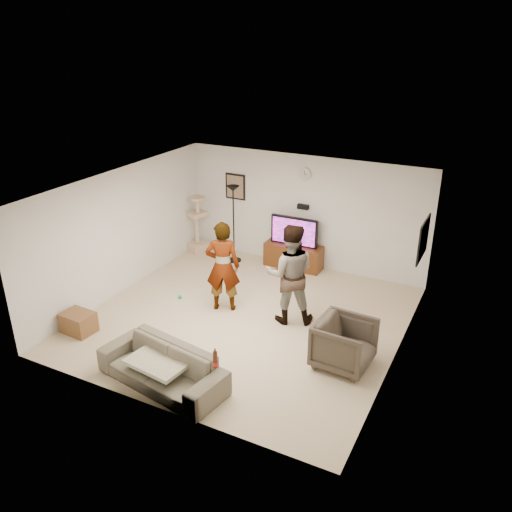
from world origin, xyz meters
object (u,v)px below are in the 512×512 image
at_px(tv_stand, 293,256).
at_px(cat_tree, 197,224).
at_px(armchair, 344,344).
at_px(person_right, 290,274).
at_px(side_table, 78,322).
at_px(sofa, 162,367).
at_px(beer_bottle, 215,359).
at_px(tv, 294,231).
at_px(person_left, 223,266).
at_px(floor_lamp, 234,225).

relative_size(tv_stand, cat_tree, 0.93).
bearing_deg(armchair, person_right, 59.85).
relative_size(tv_stand, side_table, 2.32).
bearing_deg(sofa, tv_stand, 98.31).
bearing_deg(beer_bottle, tv_stand, 100.11).
distance_m(tv, person_left, 2.39).
height_order(tv, cat_tree, cat_tree).
bearing_deg(tv_stand, side_table, -118.35).
height_order(sofa, armchair, armchair).
bearing_deg(person_right, cat_tree, -55.86).
distance_m(tv_stand, tv, 0.59).
relative_size(person_left, beer_bottle, 7.02).
distance_m(floor_lamp, beer_bottle, 4.98).
xyz_separation_m(cat_tree, side_table, (0.13, -4.05, -0.51)).
distance_m(tv_stand, person_left, 2.47).
height_order(beer_bottle, side_table, beer_bottle).
height_order(tv_stand, person_left, person_left).
bearing_deg(side_table, tv_stand, 61.65).
xyz_separation_m(person_right, sofa, (-0.93, -2.58, -0.63)).
bearing_deg(tv_stand, person_right, -68.89).
relative_size(tv_stand, beer_bottle, 5.16).
height_order(person_right, side_table, person_right).
xyz_separation_m(tv, beer_bottle, (0.85, -4.76, -0.14)).
bearing_deg(beer_bottle, floor_lamp, 116.26).
bearing_deg(floor_lamp, beer_bottle, -63.74).
bearing_deg(side_table, beer_bottle, -9.48).
bearing_deg(floor_lamp, cat_tree, 173.72).
bearing_deg(floor_lamp, person_left, -65.96).
relative_size(sofa, armchair, 2.35).
bearing_deg(person_left, beer_bottle, 95.32).
distance_m(cat_tree, sofa, 5.15).
relative_size(tv_stand, tv, 1.19).
height_order(tv_stand, cat_tree, cat_tree).
height_order(person_left, person_right, person_right).
distance_m(cat_tree, beer_bottle, 5.62).
bearing_deg(person_right, sofa, 45.75).
xyz_separation_m(floor_lamp, beer_bottle, (2.20, -4.46, -0.17)).
bearing_deg(tv_stand, beer_bottle, -79.89).
xyz_separation_m(tv, armchair, (2.18, -3.09, -0.46)).
relative_size(floor_lamp, beer_bottle, 7.10).
bearing_deg(person_right, armchair, 121.59).
distance_m(person_right, beer_bottle, 2.59).
xyz_separation_m(person_left, armchair, (2.62, -0.74, -0.48)).
bearing_deg(floor_lamp, side_table, -103.41).
height_order(cat_tree, person_left, person_left).
bearing_deg(beer_bottle, armchair, 51.61).
height_order(cat_tree, person_right, person_right).
bearing_deg(armchair, sofa, 130.37).
height_order(tv_stand, sofa, sofa).
relative_size(floor_lamp, side_table, 3.20).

